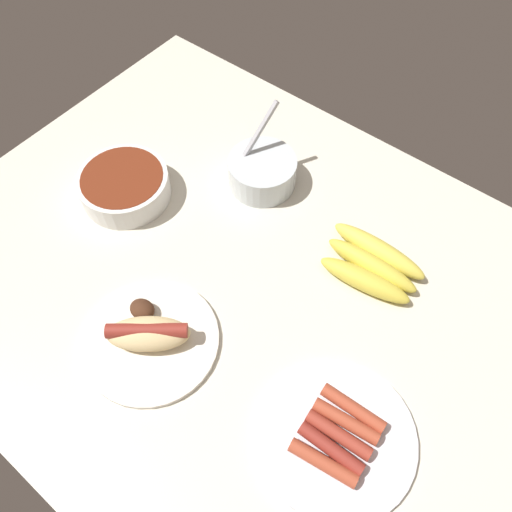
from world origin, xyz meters
TOP-DOWN VIEW (x-y plane):
  - ground_plane at (0.00, 0.00)cm, footprint 120.00×90.00cm
  - plate_sausages at (-26.52, 12.62)cm, footprint 23.71×23.71cm
  - banana_bunch at (-15.09, -15.71)cm, footprint 19.02×11.82cm
  - bowl_chili at (31.88, -0.82)cm, footprint 17.50×17.50cm
  - bowl_coleslaw at (12.90, -19.96)cm, footprint 13.50×13.76cm
  - plate_hotdog_assembled at (6.26, 18.52)cm, footprint 22.46×22.46cm

SIDE VIEW (x-z plane):
  - ground_plane at x=0.00cm, z-range -3.00..0.00cm
  - plate_sausages at x=-26.52cm, z-range -0.60..2.49cm
  - plate_hotdog_assembled at x=6.26cm, z-range -0.94..4.67cm
  - banana_bunch at x=-15.09cm, z-range -0.09..3.89cm
  - bowl_chili at x=31.88cm, z-range 0.25..5.62cm
  - bowl_coleslaw at x=12.90cm, z-range -4.33..11.20cm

